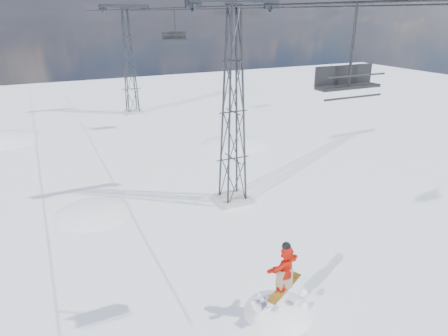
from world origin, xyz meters
The scene contains 7 objects.
ground centered at (0.00, 0.00, 0.00)m, with size 120.00×120.00×0.00m, color white.
snow_terrain centered at (-4.77, 21.24, -9.59)m, with size 39.00×37.00×22.00m.
lift_tower_near centered at (0.80, 8.00, 5.47)m, with size 5.20×1.80×11.43m.
lift_tower_far centered at (0.80, 33.00, 5.47)m, with size 5.20×1.80×11.43m.
haul_cables centered at (0.80, 19.50, 10.85)m, with size 4.46×51.00×0.06m.
lift_chair_near centered at (-1.40, -3.06, 8.97)m, with size 1.89×0.54×2.35m.
lift_chair_mid centered at (3.00, 23.79, 8.66)m, with size 2.20×0.63×2.73m.
Camera 1 is at (-8.99, -11.34, 10.61)m, focal length 32.00 mm.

